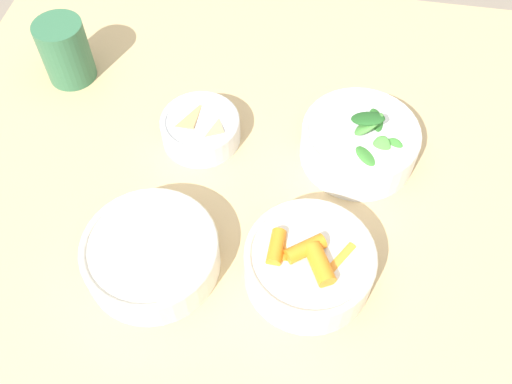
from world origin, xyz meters
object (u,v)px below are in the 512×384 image
at_px(bowl_carrots, 309,263).
at_px(cup, 65,51).
at_px(bowl_cookies, 200,128).
at_px(bowl_greens, 360,142).
at_px(bowl_beans_hotdog, 152,254).

distance_m(bowl_carrots, cup, 0.55).
distance_m(bowl_cookies, cup, 0.27).
bearing_deg(bowl_greens, bowl_beans_hotdog, 42.07).
bearing_deg(bowl_greens, bowl_cookies, 1.36).
bearing_deg(bowl_carrots, bowl_cookies, -47.50).
distance_m(bowl_carrots, bowl_beans_hotdog, 0.21).
distance_m(bowl_greens, bowl_cookies, 0.25).
bearing_deg(bowl_beans_hotdog, cup, -54.52).
relative_size(bowl_greens, cup, 1.66).
xyz_separation_m(bowl_carrots, bowl_cookies, (0.20, -0.21, -0.01)).
distance_m(bowl_greens, cup, 0.51).
distance_m(bowl_beans_hotdog, bowl_cookies, 0.23).
bearing_deg(bowl_carrots, bowl_greens, -103.52).
bearing_deg(cup, bowl_beans_hotdog, 125.48).
relative_size(bowl_beans_hotdog, cup, 1.69).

